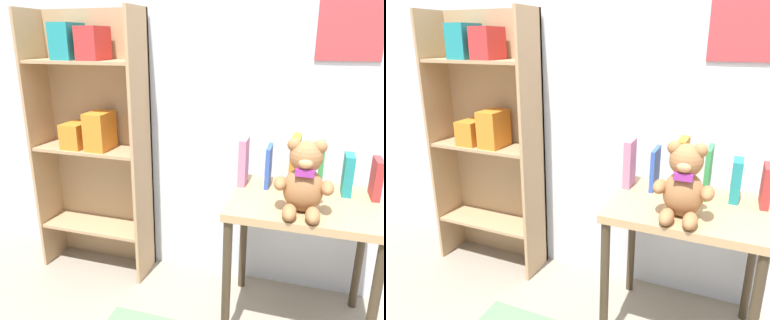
{
  "view_description": "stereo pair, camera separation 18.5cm",
  "coord_description": "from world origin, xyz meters",
  "views": [
    {
      "loc": [
        0.19,
        -0.72,
        1.37
      ],
      "look_at": [
        -0.33,
        0.96,
        0.8
      ],
      "focal_mm": 35.0,
      "sensor_mm": 36.0,
      "label": 1
    },
    {
      "loc": [
        0.36,
        -0.66,
        1.37
      ],
      "look_at": [
        -0.33,
        0.96,
        0.8
      ],
      "focal_mm": 35.0,
      "sensor_mm": 36.0,
      "label": 2
    }
  ],
  "objects": [
    {
      "name": "bookshelf_side",
      "position": [
        -0.98,
        1.12,
        0.86
      ],
      "size": [
        0.66,
        0.25,
        1.53
      ],
      "color": "tan",
      "rests_on": "ground_plane"
    },
    {
      "name": "book_standing_green",
      "position": [
        0.28,
        1.03,
        0.8
      ],
      "size": [
        0.02,
        0.14,
        0.24
      ],
      "primitive_type": "cube",
      "rotation": [
        0.0,
        0.0,
        -0.03
      ],
      "color": "#33934C",
      "rests_on": "display_table"
    },
    {
      "name": "book_standing_orange",
      "position": [
        0.16,
        1.04,
        0.81
      ],
      "size": [
        0.04,
        0.14,
        0.26
      ],
      "primitive_type": "cube",
      "rotation": [
        0.0,
        0.0,
        -0.04
      ],
      "color": "orange",
      "rests_on": "display_table"
    },
    {
      "name": "wall_back",
      "position": [
        0.0,
        1.26,
        1.25
      ],
      "size": [
        4.8,
        0.07,
        2.5
      ],
      "color": "silver",
      "rests_on": "ground_plane"
    },
    {
      "name": "book_standing_pink",
      "position": [
        -0.08,
        1.02,
        0.8
      ],
      "size": [
        0.04,
        0.11,
        0.23
      ],
      "primitive_type": "cube",
      "rotation": [
        0.0,
        0.0,
        -0.0
      ],
      "color": "#D17093",
      "rests_on": "display_table"
    },
    {
      "name": "book_standing_red",
      "position": [
        0.52,
        1.03,
        0.77
      ],
      "size": [
        0.04,
        0.13,
        0.18
      ],
      "primitive_type": "cube",
      "rotation": [
        0.0,
        0.0,
        0.02
      ],
      "color": "red",
      "rests_on": "display_table"
    },
    {
      "name": "book_standing_teal",
      "position": [
        0.4,
        1.03,
        0.78
      ],
      "size": [
        0.04,
        0.11,
        0.19
      ],
      "primitive_type": "cube",
      "rotation": [
        0.0,
        0.0,
        0.0
      ],
      "color": "teal",
      "rests_on": "display_table"
    },
    {
      "name": "book_standing_blue",
      "position": [
        0.04,
        1.04,
        0.78
      ],
      "size": [
        0.02,
        0.14,
        0.2
      ],
      "primitive_type": "cube",
      "rotation": [
        0.0,
        0.0,
        -0.0
      ],
      "color": "#2D51B7",
      "rests_on": "display_table"
    },
    {
      "name": "teddy_bear",
      "position": [
        0.21,
        0.77,
        0.82
      ],
      "size": [
        0.24,
        0.22,
        0.31
      ],
      "color": "#99663D",
      "rests_on": "display_table"
    },
    {
      "name": "display_table",
      "position": [
        0.22,
        0.91,
        0.58
      ],
      "size": [
        0.66,
        0.51,
        0.68
      ],
      "color": "tan",
      "rests_on": "ground_plane"
    }
  ]
}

